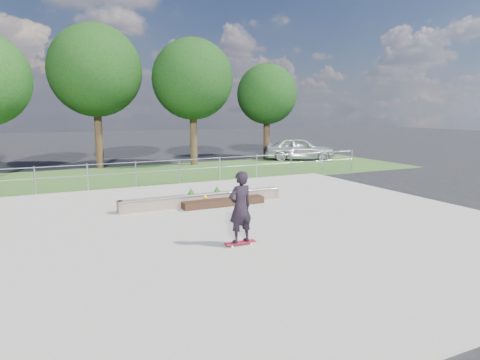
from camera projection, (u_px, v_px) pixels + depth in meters
name	position (u px, v px, depth m)	size (l,w,h in m)	color
ground	(255.00, 223.00, 13.01)	(120.00, 120.00, 0.00)	black
grass_verge	(160.00, 174.00, 22.80)	(30.00, 8.00, 0.02)	#305522
concrete_slab	(255.00, 222.00, 13.00)	(15.00, 15.00, 0.06)	#9C988A
fence	(180.00, 168.00, 19.56)	(20.06, 0.06, 1.20)	gray
tree_mid_left	(95.00, 71.00, 24.38)	(5.25, 5.25, 8.25)	#2F2013
tree_mid_right	(193.00, 79.00, 25.89)	(4.90, 4.90, 7.70)	#332314
tree_far_right	(267.00, 94.00, 29.91)	(4.20, 4.20, 6.60)	#2F1E13
grind_ledge	(204.00, 199.00, 15.22)	(6.00, 0.44, 0.43)	brown
planter_bed	(219.00, 199.00, 15.44)	(3.00, 1.20, 0.61)	black
skateboarder	(240.00, 207.00, 10.56)	(0.80, 0.53, 1.88)	white
parked_car	(300.00, 149.00, 29.11)	(1.88, 4.67, 1.59)	#ABB0B5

